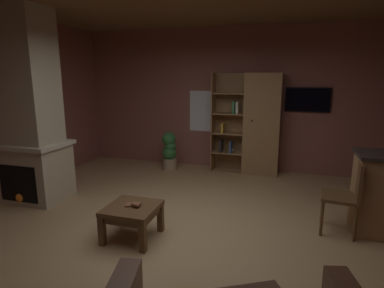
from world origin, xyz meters
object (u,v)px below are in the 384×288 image
Objects in this scene: coffee_table at (132,213)px; table_book_0 at (132,205)px; table_book_1 at (136,204)px; bookshelf_cabinet at (257,125)px; stone_fireplace at (29,117)px; wall_mounted_tv at (308,100)px; potted_floor_plant at (170,150)px; dining_chair at (348,193)px.

table_book_0 is (-0.01, 0.01, 0.10)m from coffee_table.
table_book_0 is 0.07m from table_book_1.
coffee_table is at bearing -110.38° from bookshelf_cabinet.
stone_fireplace reaches higher than wall_mounted_tv.
table_book_0 is 0.18× the size of potted_floor_plant.
wall_mounted_tv reaches higher than table_book_1.
table_book_1 is 2.88m from potted_floor_plant.
coffee_table is 4.25× the size of table_book_0.
coffee_table is at bearing 173.96° from table_book_1.
dining_chair is 3.61m from potted_floor_plant.
table_book_0 is 4.00m from wall_mounted_tv.
stone_fireplace is at bearing -178.00° from dining_chair.
dining_chair is (2.45, 0.84, 0.12)m from table_book_0.
wall_mounted_tv is at bearing 57.84° from table_book_0.
table_book_0 is (-1.15, -3.05, -0.56)m from bookshelf_cabinet.
potted_floor_plant is at bearing 101.88° from coffee_table.
coffee_table is (-1.14, -3.06, -0.66)m from bookshelf_cabinet.
coffee_table is at bearing -18.84° from stone_fireplace.
bookshelf_cabinet is at bearing -166.90° from wall_mounted_tv.
bookshelf_cabinet reaches higher than potted_floor_plant.
stone_fireplace is 2.31m from table_book_0.
stone_fireplace is 20.50× the size of table_book_0.
wall_mounted_tv is at bearing 58.84° from table_book_1.
coffee_table is at bearing -78.12° from potted_floor_plant.
wall_mounted_tv is at bearing 58.02° from coffee_table.
wall_mounted_tv is (1.98, 3.28, 1.03)m from table_book_1.
table_book_1 is (-1.08, -3.07, -0.54)m from bookshelf_cabinet.
table_book_1 is at bearing -121.16° from wall_mounted_tv.
potted_floor_plant is (-0.58, 2.80, -0.01)m from table_book_0.
dining_chair reaches higher than potted_floor_plant.
potted_floor_plant is (-0.59, 2.80, 0.09)m from coffee_table.
bookshelf_cabinet is 2.61m from dining_chair.
table_book_1 reaches higher than table_book_0.
wall_mounted_tv is (0.91, 0.21, 0.49)m from bookshelf_cabinet.
table_book_0 is at bearing -78.25° from potted_floor_plant.
table_book_1 is at bearing -160.22° from dining_chair.
dining_chair is 1.12× the size of wall_mounted_tv.
wall_mounted_tv is at bearing 32.35° from stone_fireplace.
stone_fireplace is 3.12× the size of dining_chair.
dining_chair is at bearing 18.95° from table_book_0.
stone_fireplace reaches higher than table_book_1.
bookshelf_cabinet is at bearing 8.50° from potted_floor_plant.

